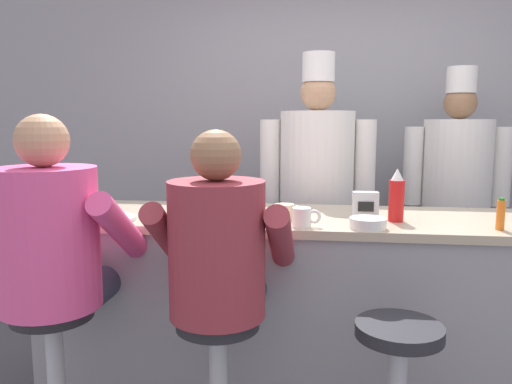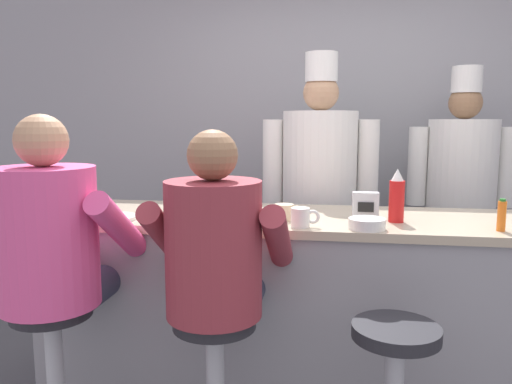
{
  "view_description": "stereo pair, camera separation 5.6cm",
  "coord_description": "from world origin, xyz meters",
  "views": [
    {
      "loc": [
        -0.07,
        -2.11,
        1.45
      ],
      "look_at": [
        -0.39,
        0.32,
        1.11
      ],
      "focal_mm": 35.0,
      "sensor_mm": 36.0,
      "label": 1
    },
    {
      "loc": [
        -0.02,
        -2.1,
        1.45
      ],
      "look_at": [
        -0.39,
        0.32,
        1.11
      ],
      "focal_mm": 35.0,
      "sensor_mm": 36.0,
      "label": 2
    }
  ],
  "objects": [
    {
      "name": "diner_counter",
      "position": [
        0.0,
        0.35,
        0.49
      ],
      "size": [
        2.96,
        0.7,
        0.99
      ],
      "color": "gray",
      "rests_on": "ground_plane"
    },
    {
      "name": "cook_in_whites_near",
      "position": [
        -0.1,
        1.09,
        1.03
      ],
      "size": [
        0.73,
        0.47,
        1.87
      ],
      "color": "#232328",
      "rests_on": "ground_plane"
    },
    {
      "name": "coffee_mug_white",
      "position": [
        -0.15,
        0.08,
        1.03
      ],
      "size": [
        0.13,
        0.08,
        0.09
      ],
      "color": "white",
      "rests_on": "diner_counter"
    },
    {
      "name": "cook_in_whites_far",
      "position": [
        0.84,
        1.44,
        1.0
      ],
      "size": [
        0.71,
        0.45,
        1.81
      ],
      "color": "#232328",
      "rests_on": "ground_plane"
    },
    {
      "name": "napkin_dispenser_chrome",
      "position": [
        0.14,
        0.31,
        1.05
      ],
      "size": [
        0.12,
        0.07,
        0.13
      ],
      "color": "silver",
      "rests_on": "diner_counter"
    },
    {
      "name": "diner_seated_pink",
      "position": [
        -1.16,
        -0.24,
        0.94
      ],
      "size": [
        0.62,
        0.61,
        1.48
      ],
      "color": "#B2B5BA",
      "rests_on": "ground_plane"
    },
    {
      "name": "coffee_mug_tan",
      "position": [
        -0.24,
        0.23,
        1.02
      ],
      "size": [
        0.14,
        0.09,
        0.08
      ],
      "color": "beige",
      "rests_on": "diner_counter"
    },
    {
      "name": "empty_stool_round",
      "position": [
        0.23,
        -0.27,
        0.47
      ],
      "size": [
        0.33,
        0.33,
        0.7
      ],
      "color": "#B2B5BA",
      "rests_on": "ground_plane"
    },
    {
      "name": "cereal_bowl",
      "position": [
        0.13,
        0.09,
        1.01
      ],
      "size": [
        0.16,
        0.16,
        0.05
      ],
      "color": "white",
      "rests_on": "diner_counter"
    },
    {
      "name": "diner_seated_maroon",
      "position": [
        -0.47,
        -0.24,
        0.91
      ],
      "size": [
        0.57,
        0.56,
        1.42
      ],
      "color": "#B2B5BA",
      "rests_on": "ground_plane"
    },
    {
      "name": "breakfast_plate",
      "position": [
        -1.06,
        0.11,
        1.0
      ],
      "size": [
        0.24,
        0.24,
        0.05
      ],
      "color": "white",
      "rests_on": "diner_counter"
    },
    {
      "name": "hot_sauce_bottle_orange",
      "position": [
        0.7,
        0.13,
        1.05
      ],
      "size": [
        0.04,
        0.04,
        0.14
      ],
      "color": "orange",
      "rests_on": "diner_counter"
    },
    {
      "name": "ketchup_bottle_red",
      "position": [
        0.28,
        0.27,
        1.1
      ],
      "size": [
        0.07,
        0.07,
        0.25
      ],
      "color": "red",
      "rests_on": "diner_counter"
    },
    {
      "name": "wall_back",
      "position": [
        0.0,
        1.92,
        1.35
      ],
      "size": [
        10.0,
        0.06,
        2.7
      ],
      "color": "#99999E",
      "rests_on": "ground_plane"
    }
  ]
}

